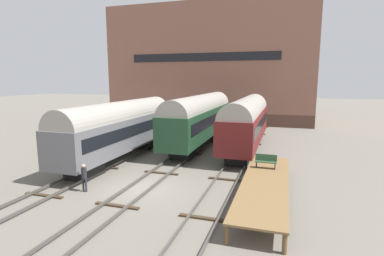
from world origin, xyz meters
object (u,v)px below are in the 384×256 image
(train_car_green, at_px, (200,117))
(bench, at_px, (266,161))
(train_car_grey, at_px, (121,127))
(person_worker, at_px, (84,175))
(train_car_maroon, at_px, (246,120))

(train_car_green, bearing_deg, bench, -53.31)
(train_car_green, bearing_deg, train_car_grey, -122.90)
(bench, bearing_deg, train_car_green, 126.69)
(train_car_green, height_order, train_car_grey, train_car_green)
(train_car_green, distance_m, bench, 12.39)
(train_car_green, bearing_deg, person_worker, -101.46)
(train_car_grey, bearing_deg, person_worker, -76.06)
(bench, bearing_deg, train_car_grey, 169.29)
(train_car_grey, height_order, train_car_maroon, train_car_maroon)
(train_car_grey, height_order, bench, train_car_grey)
(bench, height_order, person_worker, bench)
(train_car_grey, bearing_deg, train_car_green, 57.10)
(train_car_green, xyz_separation_m, person_worker, (-3.04, -14.98, -1.92))
(bench, bearing_deg, train_car_maroon, 105.42)
(train_car_grey, xyz_separation_m, bench, (12.23, -2.31, -1.36))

